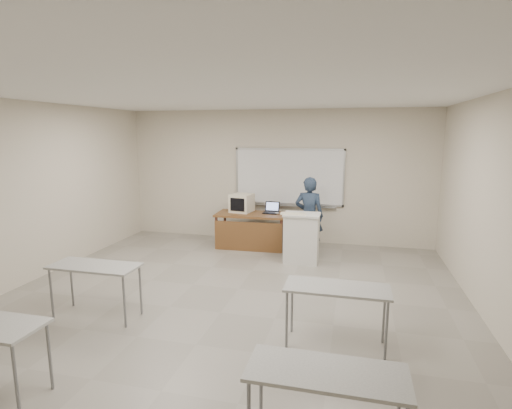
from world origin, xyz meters
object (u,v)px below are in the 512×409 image
(mouse, at_px, (277,213))
(presenter, at_px, (309,216))
(podium, at_px, (301,238))
(whiteboard, at_px, (289,178))
(laptop, at_px, (271,210))
(instructor_desk, at_px, (250,223))
(keyboard, at_px, (293,214))
(crt_monitor, at_px, (242,203))

(mouse, distance_m, presenter, 0.78)
(podium, bearing_deg, mouse, 127.32)
(whiteboard, bearing_deg, podium, -71.19)
(laptop, bearing_deg, presenter, -19.90)
(instructor_desk, distance_m, presenter, 1.30)
(mouse, relative_size, keyboard, 0.22)
(whiteboard, distance_m, laptop, 0.90)
(keyboard, xyz_separation_m, presenter, (0.22, 0.69, -0.17))
(podium, bearing_deg, whiteboard, 108.73)
(keyboard, bearing_deg, podium, 37.13)
(whiteboard, distance_m, keyboard, 1.70)
(podium, bearing_deg, crt_monitor, 147.37)
(podium, relative_size, crt_monitor, 1.97)
(podium, height_order, mouse, podium)
(instructor_desk, bearing_deg, whiteboard, 46.32)
(presenter, bearing_deg, keyboard, 76.07)
(instructor_desk, height_order, mouse, mouse)
(whiteboard, relative_size, instructor_desk, 1.62)
(instructor_desk, relative_size, podium, 1.60)
(crt_monitor, bearing_deg, instructor_desk, -34.21)
(mouse, xyz_separation_m, keyboard, (0.50, -0.97, 0.20))
(instructor_desk, relative_size, mouse, 14.35)
(laptop, xyz_separation_m, keyboard, (0.65, -1.07, 0.17))
(laptop, height_order, mouse, laptop)
(whiteboard, distance_m, crt_monitor, 1.22)
(podium, distance_m, mouse, 1.11)
(podium, height_order, keyboard, keyboard)
(crt_monitor, distance_m, laptop, 0.67)
(mouse, bearing_deg, crt_monitor, 179.23)
(keyboard, height_order, presenter, presenter)
(crt_monitor, xyz_separation_m, mouse, (0.80, -0.08, -0.18))
(whiteboard, bearing_deg, mouse, -103.64)
(podium, xyz_separation_m, mouse, (-0.65, 0.85, 0.29))
(whiteboard, height_order, presenter, whiteboard)
(instructor_desk, bearing_deg, presenter, -7.08)
(whiteboard, xyz_separation_m, laptop, (-0.30, -0.51, -0.67))
(instructor_desk, bearing_deg, mouse, 14.65)
(whiteboard, relative_size, laptop, 7.71)
(laptop, bearing_deg, podium, -46.14)
(presenter, bearing_deg, crt_monitor, -9.07)
(whiteboard, distance_m, podium, 1.84)
(crt_monitor, bearing_deg, keyboard, -29.48)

